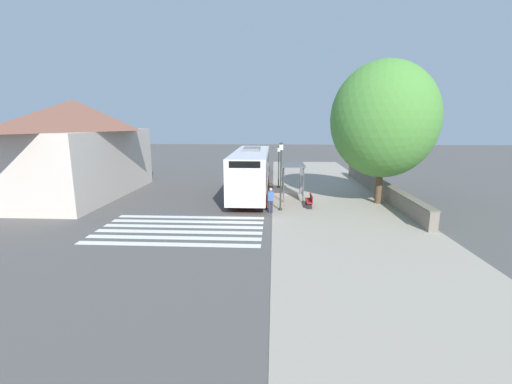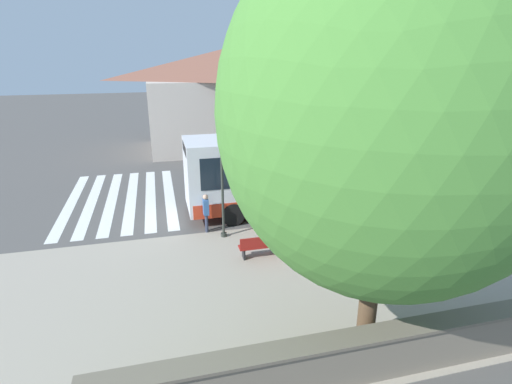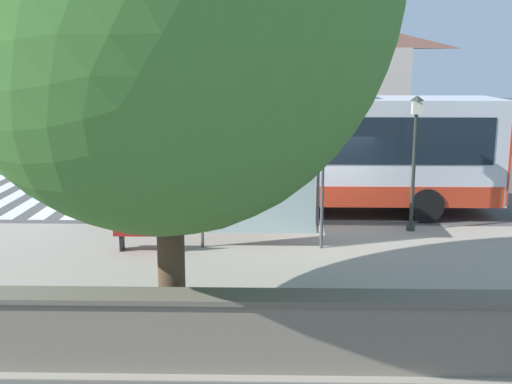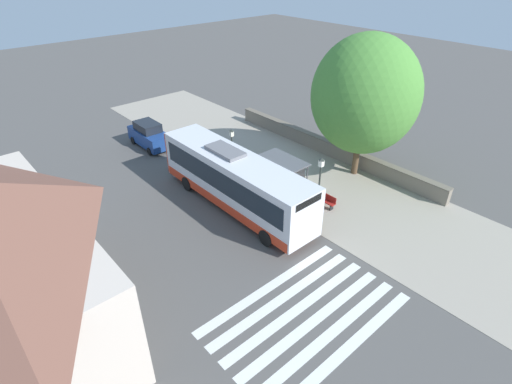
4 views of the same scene
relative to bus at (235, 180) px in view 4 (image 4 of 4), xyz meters
The scene contains 12 objects.
ground_plane 2.75m from the bus, 151.77° to the right, with size 120.00×120.00×0.00m, color #514F4C.
sidewalk_plaza 6.58m from the bus, behind, with size 9.00×44.00×0.02m.
crosswalk_stripes 9.88m from the bus, 70.26° to the left, with size 9.00×5.25×0.01m.
stone_wall 10.40m from the bus, behind, with size 0.60×20.00×1.20m.
bus is the anchor object (origin of this frame).
bus_shelter 3.55m from the bus, 163.74° to the left, with size 1.71×3.27×2.64m.
pedestrian 5.75m from the bus, 106.67° to the left, with size 0.34×0.22×1.65m.
bench 5.88m from the bus, 138.59° to the left, with size 0.40×1.66×0.88m.
street_lamp_near 5.38m from the bus, 115.07° to the left, with size 0.28×0.28×4.50m.
street_lamp_far 3.81m from the bus, 125.80° to the right, with size 0.28×0.28×3.70m.
shade_tree 10.41m from the bus, 165.52° to the left, with size 7.23×7.23×9.89m.
parked_car_behind_bus 11.81m from the bus, 91.62° to the right, with size 1.89×4.34×2.08m.
Camera 4 is at (15.02, 17.93, 14.31)m, focal length 28.00 mm.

